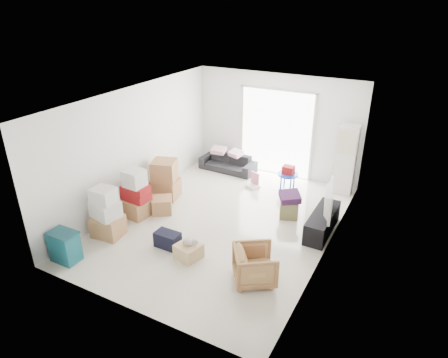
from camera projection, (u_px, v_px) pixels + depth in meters
room_shell at (222, 165)px, 8.09m from camera, size 4.98×6.48×3.18m
sliding_door at (276, 129)px, 10.51m from camera, size 2.10×0.04×2.33m
ac_tower at (346, 160)px, 9.57m from camera, size 0.45×0.30×1.75m
tv_console at (322, 222)px, 8.21m from camera, size 0.41×1.36×0.45m
television at (324, 210)px, 8.09m from camera, size 0.84×1.17×0.14m
sofa at (228, 160)px, 11.04m from camera, size 1.58×0.50×0.61m
pillow_left at (219, 146)px, 11.01m from camera, size 0.41×0.34×0.12m
pillow_right at (236, 149)px, 10.80m from camera, size 0.44×0.39×0.12m
armchair at (255, 264)px, 6.75m from camera, size 0.91×0.93×0.70m
storage_bins at (65, 246)px, 7.30m from camera, size 0.53×0.37×0.60m
box_stack_a at (106, 215)px, 7.99m from camera, size 0.63×0.54×1.07m
box_stack_b at (136, 196)px, 8.73m from camera, size 0.61×0.59×1.09m
box_stack_c at (165, 180)px, 9.53m from camera, size 0.71×0.69×0.95m
loose_box at (162, 205)px, 8.97m from camera, size 0.60×0.60×0.36m
duffel_bag at (168, 240)px, 7.76m from camera, size 0.49×0.30×0.31m
ottoman at (289, 209)px, 8.79m from camera, size 0.50×0.50×0.39m
blanket at (290, 198)px, 8.68m from camera, size 0.59×0.59×0.14m
kids_table at (288, 173)px, 9.89m from camera, size 0.51×0.51×0.64m
toy_walker at (254, 183)px, 10.16m from camera, size 0.36×0.34×0.38m
wood_crate at (189, 251)px, 7.45m from camera, size 0.51×0.51×0.28m
plush_bunny at (190, 242)px, 7.35m from camera, size 0.30×0.17×0.15m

